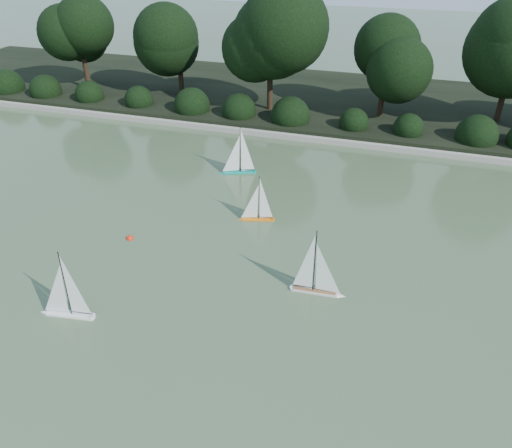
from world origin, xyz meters
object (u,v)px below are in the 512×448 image
object	(u,v)px
sailboat_teal	(236,166)
sailboat_orange	(255,213)
race_buoy	(130,239)
sailboat_white_a	(63,305)
sailboat_white_b	(320,283)

from	to	relation	value
sailboat_teal	sailboat_orange	bearing A→B (deg)	-61.02
sailboat_teal	race_buoy	distance (m)	4.26
sailboat_white_a	race_buoy	bearing A→B (deg)	93.79
sailboat_teal	race_buoy	bearing A→B (deg)	-106.33
sailboat_teal	sailboat_white_b	bearing A→B (deg)	-54.11
sailboat_orange	race_buoy	xyz separation A→B (m)	(-2.52, -1.70, -0.20)
sailboat_teal	sailboat_white_a	bearing A→B (deg)	-98.55
sailboat_white_a	sailboat_teal	size ratio (longest dim) A/B	0.99
sailboat_white_b	sailboat_orange	distance (m)	3.11
sailboat_white_b	sailboat_teal	world-z (taller)	sailboat_white_b
sailboat_white_a	sailboat_teal	xyz separation A→B (m)	(1.02, 6.78, 0.00)
sailboat_white_b	race_buoy	distance (m)	4.64
sailboat_white_a	sailboat_teal	world-z (taller)	sailboat_teal
sailboat_teal	race_buoy	xyz separation A→B (m)	(-1.20, -4.09, -0.24)
sailboat_orange	race_buoy	bearing A→B (deg)	-145.96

